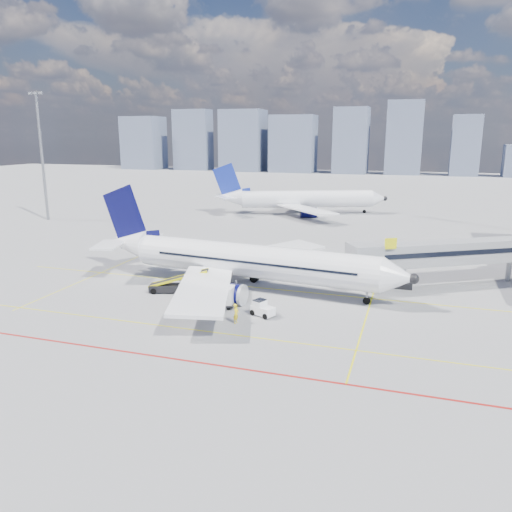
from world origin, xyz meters
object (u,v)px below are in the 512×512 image
Objects in this scene: main_aircraft at (240,260)px; cargo_dolly at (216,295)px; ramp_worker at (236,313)px; second_aircraft at (300,199)px; belt_loader at (172,286)px; baggage_tug at (262,308)px.

main_aircraft reaches higher than cargo_dolly.
main_aircraft reaches higher than ramp_worker.
cargo_dolly is at bearing -105.50° from second_aircraft.
belt_loader reaches higher than ramp_worker.
main_aircraft is at bearing -104.75° from second_aircraft.
second_aircraft is 63.89m from cargo_dolly.
belt_loader is (-11.74, 4.02, -0.04)m from baggage_tug.
second_aircraft is 65.62m from baggage_tug.
main_aircraft is 7.43m from cargo_dolly.
ramp_worker is (3.56, -3.64, -0.28)m from cargo_dolly.
second_aircraft is 20.10× the size of ramp_worker.
belt_loader reaches higher than cargo_dolly.
belt_loader is at bearing -174.49° from baggage_tug.
cargo_dolly is 7.14m from belt_loader.
belt_loader is at bearing -141.23° from main_aircraft.
second_aircraft is at bearing 102.42° from main_aircraft.
belt_loader is (-6.54, -4.15, -2.51)m from main_aircraft.
second_aircraft is 8.90× the size of cargo_dolly.
second_aircraft reaches higher than cargo_dolly.
baggage_tug is at bearing -33.62° from belt_loader.
main_aircraft is 1.03× the size of second_aircraft.
ramp_worker reaches higher than baggage_tug.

